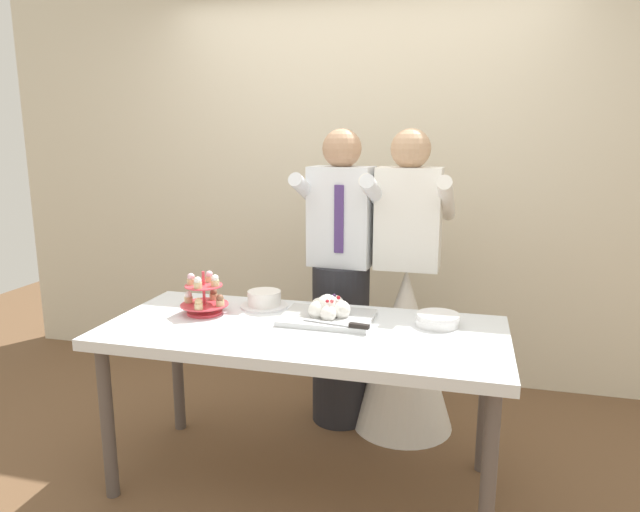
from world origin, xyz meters
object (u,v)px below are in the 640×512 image
object	(u,v)px
round_cake	(264,300)
dessert_table	(303,343)
main_cake_tray	(328,312)
plate_stack	(438,320)
cupcake_stand	(204,297)
person_groom	(341,295)
person_bride	(405,328)

from	to	relation	value
round_cake	dessert_table	bearing A→B (deg)	-42.77
main_cake_tray	plate_stack	world-z (taller)	main_cake_tray
cupcake_stand	main_cake_tray	world-z (taller)	cupcake_stand
dessert_table	plate_stack	xyz separation A→B (m)	(0.59, 0.18, 0.10)
dessert_table	plate_stack	size ratio (longest dim) A/B	8.94
dessert_table	person_groom	bearing A→B (deg)	87.46
round_cake	person_bride	world-z (taller)	person_bride
main_cake_tray	cupcake_stand	bearing A→B (deg)	-174.97
plate_stack	round_cake	size ratio (longest dim) A/B	0.84
person_groom	person_bride	xyz separation A→B (m)	(0.36, 0.01, -0.16)
plate_stack	person_bride	distance (m)	0.57
person_groom	dessert_table	bearing A→B (deg)	-92.54
dessert_table	plate_stack	distance (m)	0.62
dessert_table	person_groom	distance (m)	0.66
person_groom	cupcake_stand	bearing A→B (deg)	-133.06
plate_stack	person_bride	bearing A→B (deg)	111.56
dessert_table	cupcake_stand	xyz separation A→B (m)	(-0.52, 0.08, 0.16)
round_cake	person_bride	bearing A→B (deg)	32.05
cupcake_stand	plate_stack	bearing A→B (deg)	5.38
plate_stack	round_cake	xyz separation A→B (m)	(-0.86, 0.08, 0.01)
main_cake_tray	plate_stack	size ratio (longest dim) A/B	2.16
main_cake_tray	person_groom	xyz separation A→B (m)	(-0.06, 0.53, -0.07)
round_cake	person_groom	world-z (taller)	person_groom
person_bride	plate_stack	bearing A→B (deg)	-68.44
plate_stack	round_cake	bearing A→B (deg)	174.98
dessert_table	main_cake_tray	size ratio (longest dim) A/B	4.14
person_groom	person_bride	bearing A→B (deg)	2.01
plate_stack	person_bride	size ratio (longest dim) A/B	0.12
round_cake	main_cake_tray	bearing A→B (deg)	-19.19
plate_stack	person_groom	distance (m)	0.74
cupcake_stand	round_cake	xyz separation A→B (m)	(0.24, 0.18, -0.05)
dessert_table	cupcake_stand	bearing A→B (deg)	171.59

